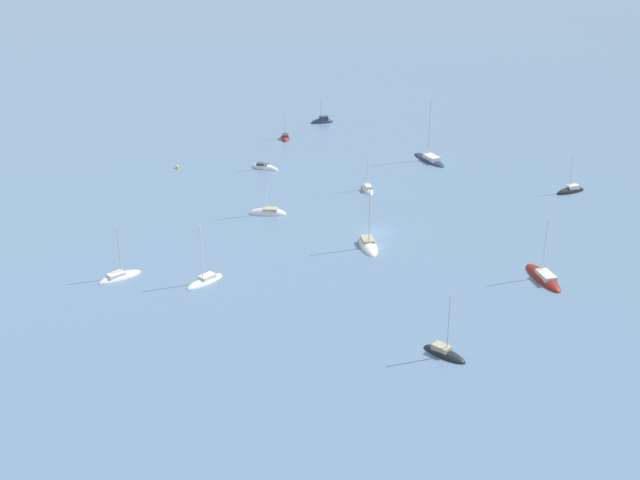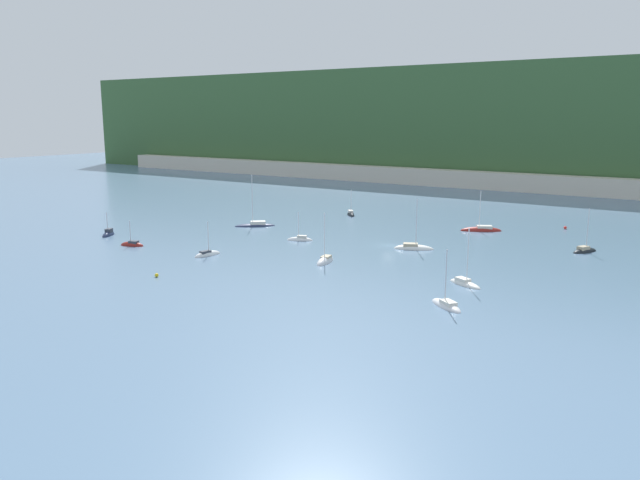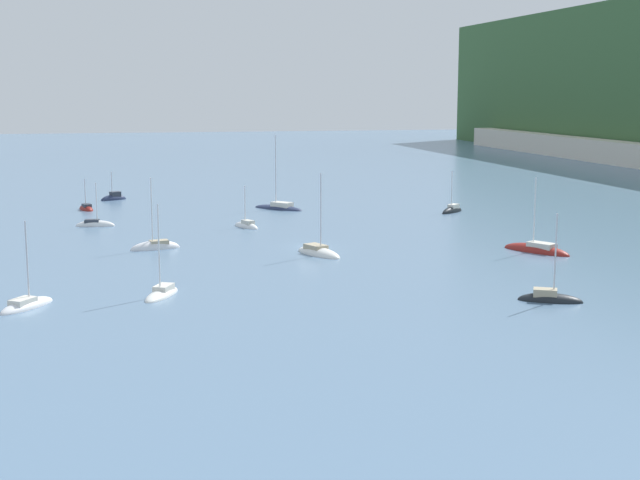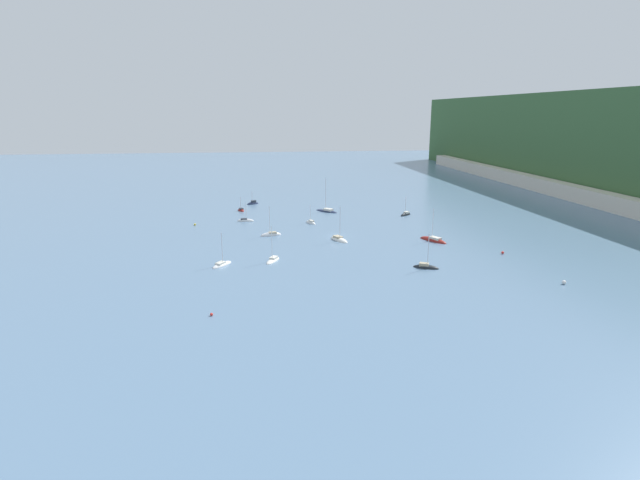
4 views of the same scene
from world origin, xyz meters
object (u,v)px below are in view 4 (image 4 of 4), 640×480
Objects in this scene: sailboat_8 at (273,261)px; mooring_buoy_1 at (211,314)px; sailboat_1 at (327,211)px; sailboat_2 at (222,265)px; sailboat_6 at (241,210)px; mooring_buoy_2 at (564,282)px; sailboat_7 at (339,240)px; sailboat_11 at (311,223)px; mooring_buoy_3 at (503,253)px; sailboat_10 at (433,241)px; sailboat_3 at (406,215)px; sailboat_5 at (253,204)px; mooring_buoy_0 at (195,224)px; sailboat_0 at (271,235)px; sailboat_9 at (245,221)px; sailboat_4 at (426,267)px.

sailboat_8 reaches higher than mooring_buoy_1.
sailboat_2 is at bearing 107.63° from sailboat_1.
sailboat_6 reaches higher than mooring_buoy_2.
sailboat_7 reaches higher than sailboat_11.
sailboat_1 is 39.32m from sailboat_7.
sailboat_2 is 12.19× the size of mooring_buoy_3.
sailboat_7 is (-18.59, 29.49, 0.01)m from sailboat_2.
sailboat_10 is at bearing 56.85° from sailboat_7.
mooring_buoy_1 is at bearing 12.86° from sailboat_3.
mooring_buoy_0 is (33.62, -17.34, 0.17)m from sailboat_5.
sailboat_0 is 0.93× the size of sailboat_7.
sailboat_0 is 1.15× the size of sailboat_2.
sailboat_9 is at bearing -126.47° from mooring_buoy_3.
mooring_buoy_0 is 86.86m from mooring_buoy_3.
sailboat_5 is at bearing -141.82° from mooring_buoy_3.
sailboat_4 is at bearing 99.98° from sailboat_8.
sailboat_7 is 24.83m from sailboat_10.
sailboat_1 is 29.58m from sailboat_6.
mooring_buoy_0 is at bearing 33.55° from sailboat_5.
sailboat_7 reaches higher than sailboat_3.
sailboat_0 is 28.74m from sailboat_2.
sailboat_8 is 0.95× the size of sailboat_10.
sailboat_0 reaches higher than sailboat_3.
sailboat_4 reaches higher than sailboat_2.
sailboat_3 is 52.24m from sailboat_9.
sailboat_4 is (33.96, 32.28, 0.04)m from sailboat_0.
sailboat_8 is at bearing 169.93° from sailboat_6.
sailboat_10 reaches higher than mooring_buoy_3.
sailboat_10 is 18.62m from mooring_buoy_3.
sailboat_7 is 19.53× the size of mooring_buoy_1.
sailboat_2 is at bearing 13.75° from mooring_buoy_0.
sailboat_1 is 1.68× the size of sailboat_3.
mooring_buoy_2 is (79.42, 35.52, 0.27)m from sailboat_1.
sailboat_2 is at bearing 159.48° from sailboat_6.
sailboat_10 reaches higher than sailboat_2.
sailboat_11 is at bearing 139.46° from sailboat_4.
sailboat_3 reaches higher than mooring_buoy_2.
sailboat_10 is at bearing 93.46° from sailboat_4.
sailboat_5 is 12.80m from sailboat_6.
sailboat_0 is 50.18m from sailboat_3.
sailboat_8 is at bearing 135.54° from sailboat_11.
sailboat_6 is at bearing 147.28° from sailboat_4.
sailboat_8 reaches higher than sailboat_11.
sailboat_9 is (-19.69, -7.16, -0.00)m from sailboat_0.
mooring_buoy_3 is at bearing 113.54° from mooring_buoy_1.
mooring_buoy_1 is at bearing 5.68° from sailboat_8.
sailboat_4 is 0.85× the size of sailboat_7.
sailboat_2 is 11.52m from sailboat_8.
mooring_buoy_2 is at bearing 3.78° from mooring_buoy_3.
sailboat_5 is at bearing 95.84° from sailboat_9.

